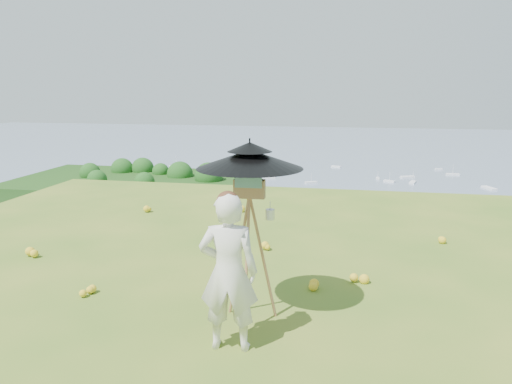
# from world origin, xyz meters

# --- Properties ---
(ground) EXTENTS (14.00, 14.00, 0.00)m
(ground) POSITION_xyz_m (0.00, 0.00, 0.00)
(ground) COLOR #477621
(ground) RESTS_ON ground
(shoreline_tier) EXTENTS (170.00, 28.00, 8.00)m
(shoreline_tier) POSITION_xyz_m (0.00, 75.00, -36.00)
(shoreline_tier) COLOR #706659
(shoreline_tier) RESTS_ON bay_water
(bay_water) EXTENTS (700.00, 700.00, 0.00)m
(bay_water) POSITION_xyz_m (0.00, 240.00, -34.00)
(bay_water) COLOR slate
(bay_water) RESTS_ON ground
(peninsula) EXTENTS (90.00, 60.00, 12.00)m
(peninsula) POSITION_xyz_m (-75.00, 155.00, -29.00)
(peninsula) COLOR #163C10
(peninsula) RESTS_ON bay_water
(slope_trees) EXTENTS (110.00, 50.00, 6.00)m
(slope_trees) POSITION_xyz_m (0.00, 35.00, -15.00)
(slope_trees) COLOR #1A5218
(slope_trees) RESTS_ON forest_slope
(harbor_town) EXTENTS (110.00, 22.00, 5.00)m
(harbor_town) POSITION_xyz_m (0.00, 75.00, -29.50)
(harbor_town) COLOR beige
(harbor_town) RESTS_ON shoreline_tier
(moored_boats) EXTENTS (140.00, 140.00, 0.70)m
(moored_boats) POSITION_xyz_m (-12.50, 161.00, -33.65)
(moored_boats) COLOR white
(moored_boats) RESTS_ON bay_water
(wildflowers) EXTENTS (10.00, 10.50, 0.12)m
(wildflowers) POSITION_xyz_m (0.00, 0.25, 0.06)
(wildflowers) COLOR yellow
(wildflowers) RESTS_ON ground
(painter) EXTENTS (0.60, 0.42, 1.55)m
(painter) POSITION_xyz_m (-0.58, -0.98, 0.77)
(painter) COLOR silver
(painter) RESTS_ON ground
(field_easel) EXTENTS (0.66, 0.66, 1.70)m
(field_easel) POSITION_xyz_m (-0.50, -0.37, 0.85)
(field_easel) COLOR #A16943
(field_easel) RESTS_ON ground
(sun_umbrella) EXTENTS (1.30, 1.30, 0.58)m
(sun_umbrella) POSITION_xyz_m (-0.50, -0.34, 1.69)
(sun_umbrella) COLOR black
(sun_umbrella) RESTS_ON field_easel
(painter_cap) EXTENTS (0.24, 0.27, 0.10)m
(painter_cap) POSITION_xyz_m (-0.58, -0.98, 1.51)
(painter_cap) COLOR #CE7174
(painter_cap) RESTS_ON painter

